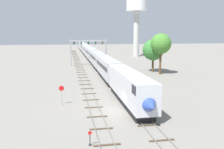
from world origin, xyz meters
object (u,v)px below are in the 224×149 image
object	(u,v)px
trackside_tree_left	(161,44)
passenger_train	(91,54)
stop_sign	(62,92)
water_tower	(137,10)
switch_stand	(90,140)
trackside_tree_mid	(153,50)
signal_gantry	(88,46)

from	to	relation	value
trackside_tree_left	passenger_train	bearing A→B (deg)	112.11
passenger_train	stop_sign	size ratio (longest dim) A/B	48.21
water_tower	switch_stand	distance (m)	92.73
passenger_train	trackside_tree_mid	world-z (taller)	trackside_tree_mid
trackside_tree_mid	trackside_tree_left	bearing A→B (deg)	-83.26
stop_sign	water_tower	bearing A→B (deg)	65.99
passenger_train	switch_stand	bearing A→B (deg)	-95.57
passenger_train	trackside_tree_mid	bearing A→B (deg)	-66.04
signal_gantry	trackside_tree_left	distance (m)	26.19
switch_stand	trackside_tree_left	size ratio (longest dim) A/B	0.14
water_tower	trackside_tree_mid	bearing A→B (deg)	-100.11
passenger_train	signal_gantry	bearing A→B (deg)	-98.21
switch_stand	trackside_tree_mid	size ratio (longest dim) A/B	0.16
water_tower	trackside_tree_mid	distance (m)	47.45
switch_stand	trackside_tree_mid	world-z (taller)	trackside_tree_mid
signal_gantry	switch_stand	distance (m)	57.73
signal_gantry	stop_sign	xyz separation A→B (m)	(-7.75, -43.16, -4.50)
water_tower	passenger_train	bearing A→B (deg)	-149.57
passenger_train	switch_stand	distance (m)	73.21
switch_stand	passenger_train	bearing A→B (deg)	84.43
passenger_train	switch_stand	xyz separation A→B (m)	(-7.10, -72.84, -2.09)
signal_gantry	trackside_tree_mid	distance (m)	22.74
switch_stand	trackside_tree_left	xyz separation A→B (m)	(21.59, 37.15, 7.30)
stop_sign	trackside_tree_left	distance (m)	34.18
signal_gantry	passenger_train	bearing A→B (deg)	81.79
passenger_train	signal_gantry	world-z (taller)	signal_gantry
signal_gantry	trackside_tree_left	bearing A→B (deg)	-50.18
signal_gantry	switch_stand	bearing A→B (deg)	-94.84
signal_gantry	switch_stand	xyz separation A→B (m)	(-4.85, -57.23, -5.86)
stop_sign	trackside_tree_left	xyz separation A→B (m)	(24.49, 23.08, 5.95)
trackside_tree_left	trackside_tree_mid	size ratio (longest dim) A/B	1.18
passenger_train	trackside_tree_mid	xyz separation A→B (m)	(14.00, -31.51, 3.39)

